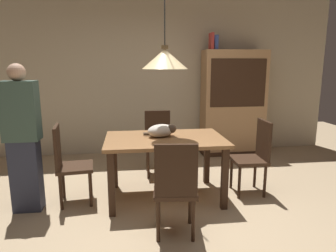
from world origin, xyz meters
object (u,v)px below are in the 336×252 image
(chair_far_back, at_px, (158,139))
(book_blue_wide, at_px, (215,43))
(dining_table, at_px, (165,146))
(person_standing, at_px, (23,139))
(chair_right_side, at_px, (255,154))
(pendant_lamp, at_px, (165,59))
(book_red_tall, at_px, (211,41))
(hutch_bookcase, at_px, (233,105))
(chair_near_front, at_px, (175,186))
(cat_sleeping, at_px, (162,130))
(chair_left_side, at_px, (68,161))

(chair_far_back, height_order, book_blue_wide, book_blue_wide)
(dining_table, distance_m, person_standing, 1.57)
(chair_right_side, bearing_deg, pendant_lamp, 179.87)
(book_red_tall, bearing_deg, hutch_bookcase, -0.20)
(dining_table, distance_m, chair_near_front, 0.89)
(dining_table, relative_size, chair_right_side, 1.51)
(cat_sleeping, bearing_deg, pendant_lamp, -64.98)
(book_blue_wide, bearing_deg, chair_near_front, -112.43)
(chair_right_side, height_order, book_blue_wide, book_blue_wide)
(chair_left_side, distance_m, cat_sleeping, 1.15)
(chair_far_back, xyz_separation_m, chair_right_side, (1.13, -0.88, 0.00))
(dining_table, xyz_separation_m, pendant_lamp, (-0.00, 0.00, 1.01))
(chair_left_side, distance_m, book_red_tall, 3.13)
(hutch_bookcase, bearing_deg, pendant_lamp, -129.65)
(chair_right_side, height_order, chair_near_front, same)
(pendant_lamp, bearing_deg, hutch_bookcase, 50.35)
(chair_far_back, distance_m, person_standing, 1.87)
(dining_table, height_order, person_standing, person_standing)
(cat_sleeping, distance_m, pendant_lamp, 0.84)
(chair_right_side, height_order, hutch_bookcase, hutch_bookcase)
(book_red_tall, distance_m, person_standing, 3.38)
(pendant_lamp, distance_m, book_red_tall, 2.03)
(chair_left_side, height_order, book_blue_wide, book_blue_wide)
(chair_far_back, relative_size, hutch_bookcase, 0.50)
(book_blue_wide, bearing_deg, book_red_tall, 180.00)
(hutch_bookcase, bearing_deg, dining_table, -129.65)
(chair_near_front, distance_m, pendant_lamp, 1.45)
(dining_table, bearing_deg, chair_left_side, -179.53)
(chair_left_side, height_order, person_standing, person_standing)
(chair_left_side, bearing_deg, cat_sleeping, 3.69)
(hutch_bookcase, bearing_deg, chair_far_back, -149.20)
(dining_table, relative_size, cat_sleeping, 3.44)
(chair_far_back, xyz_separation_m, pendant_lamp, (-0.00, -0.88, 1.15))
(dining_table, relative_size, hutch_bookcase, 0.76)
(chair_near_front, relative_size, hutch_bookcase, 0.50)
(chair_near_front, height_order, cat_sleeping, chair_near_front)
(cat_sleeping, bearing_deg, chair_near_front, -88.76)
(chair_right_side, relative_size, pendant_lamp, 0.72)
(cat_sleeping, distance_m, hutch_bookcase, 2.23)
(chair_near_front, bearing_deg, chair_left_side, 142.18)
(hutch_bookcase, xyz_separation_m, book_red_tall, (-0.43, 0.00, 1.10))
(chair_left_side, height_order, chair_near_front, same)
(chair_near_front, bearing_deg, pendant_lamp, 89.44)
(chair_left_side, distance_m, chair_right_side, 2.26)
(chair_right_side, relative_size, person_standing, 0.58)
(chair_right_side, bearing_deg, chair_far_back, 141.99)
(person_standing, bearing_deg, chair_near_front, -26.11)
(book_red_tall, bearing_deg, book_blue_wide, 0.00)
(chair_far_back, bearing_deg, chair_near_front, -90.32)
(pendant_lamp, bearing_deg, cat_sleeping, 115.02)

